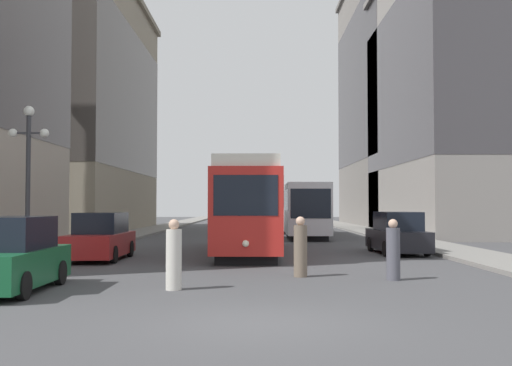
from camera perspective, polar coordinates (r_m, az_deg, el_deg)
The scene contains 15 objects.
ground_plane at distance 10.93m, azimuth 0.47°, elevation -13.18°, with size 200.00×200.00×0.00m, color #424244.
sidewalk_left at distance 51.51m, azimuth -9.68°, elevation -4.37°, with size 2.79×120.00×0.15m, color gray.
sidewalk_right at distance 51.54m, azimuth 10.00°, elevation -4.37°, with size 2.79×120.00×0.15m, color gray.
streetcar at distance 26.59m, azimuth -0.54°, elevation -2.14°, with size 2.75×12.45×3.89m.
transit_bus at distance 40.55m, azimuth 4.59°, elevation -2.36°, with size 2.70×12.52×3.45m.
parked_car_left_near at distance 15.86m, azimuth -22.34°, elevation -6.51°, with size 1.94×4.23×1.82m.
parked_car_left_mid at distance 24.04m, azimuth -14.46°, elevation -5.07°, with size 1.92×4.73×1.82m.
parked_car_right_far at distance 26.86m, azimuth 13.38°, elevation -4.76°, with size 1.98×4.74×1.82m.
pedestrian_crossing_near at distance 15.13m, azimuth -7.74°, elevation -6.97°, with size 0.39×0.39×1.75m.
pedestrian_crossing_far at distance 17.35m, azimuth 13.00°, elevation -6.38°, with size 0.38×0.38×1.71m.
pedestrian_on_sidewalk at distance 17.73m, azimuth 4.33°, elevation -6.25°, with size 0.40×0.40×1.77m.
lamp_post_left_near at distance 22.27m, azimuth -20.74°, elevation 2.16°, with size 1.41×0.36×5.41m.
building_left_midblock at distance 52.24m, azimuth -17.52°, elevation 6.93°, with size 11.76×23.85×19.95m.
building_right_corner at distance 47.72m, azimuth 18.96°, elevation 8.26°, with size 10.67×20.90×20.67m.
building_right_midblock at distance 65.05m, azimuth 14.54°, elevation 8.21°, with size 12.25×24.33×26.65m.
Camera 1 is at (-0.07, -10.73, 2.09)m, focal length 42.08 mm.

